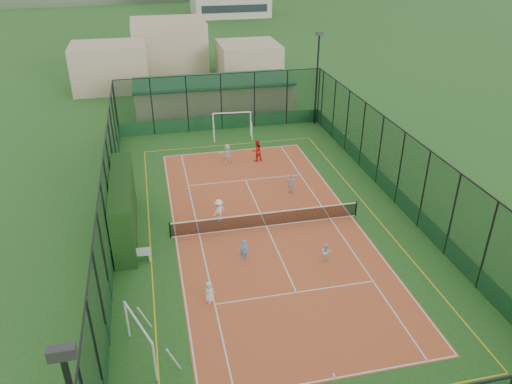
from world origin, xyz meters
TOP-DOWN VIEW (x-y plane):
  - ground at (0.00, 0.00)m, footprint 300.00×300.00m
  - court_slab at (0.00, 0.00)m, footprint 11.17×23.97m
  - tennis_net at (0.00, 0.00)m, footprint 11.67×0.12m
  - perimeter_fence at (0.00, 0.00)m, footprint 18.12×34.12m
  - floodlight_ne at (8.60, 16.60)m, footprint 0.60×0.26m
  - clubhouse at (0.00, 22.00)m, footprint 15.20×7.20m
  - hedge_left at (-8.30, 1.27)m, footprint 1.19×7.91m
  - white_bench at (-7.80, -1.92)m, footprint 1.74×0.59m
  - futsal_goal_near at (-7.59, -9.03)m, footprint 3.16×1.95m
  - futsal_goal_far at (0.57, 15.01)m, footprint 3.40×1.26m
  - child_near_left at (-4.32, -6.11)m, footprint 0.67×0.63m
  - child_near_mid at (-1.99, -3.12)m, footprint 0.49×0.35m
  - child_near_right at (2.30, -4.20)m, footprint 0.64×0.55m
  - child_far_left at (-2.72, 1.20)m, footprint 1.11×1.04m
  - child_far_right at (2.65, 3.85)m, footprint 0.83×0.42m
  - child_far_back at (-0.75, 9.69)m, footprint 1.47×0.74m
  - coach at (1.54, 9.54)m, footprint 0.99×0.88m
  - tennis_balls at (0.29, 1.54)m, footprint 5.23×1.47m

SIDE VIEW (x-z plane):
  - ground at x=0.00m, z-range 0.00..0.00m
  - court_slab at x=0.00m, z-range 0.00..0.01m
  - tennis_balls at x=0.29m, z-range 0.01..0.08m
  - white_bench at x=-7.80m, z-range 0.00..0.96m
  - tennis_net at x=0.00m, z-range 0.00..1.06m
  - child_near_right at x=2.30m, z-range 0.01..1.14m
  - child_near_left at x=-4.32m, z-range 0.01..1.17m
  - child_near_mid at x=-1.99m, z-range 0.01..1.26m
  - child_far_right at x=2.65m, z-range 0.01..1.37m
  - child_far_left at x=-2.72m, z-range 0.01..1.51m
  - child_far_back at x=-0.75m, z-range 0.01..1.53m
  - coach at x=1.54m, z-range 0.01..1.71m
  - futsal_goal_near at x=-7.59m, z-range 0.00..1.97m
  - futsal_goal_far at x=0.57m, z-range 0.00..2.15m
  - clubhouse at x=0.00m, z-range 0.00..3.15m
  - hedge_left at x=-8.30m, z-range 0.00..3.46m
  - perimeter_fence at x=0.00m, z-range 0.00..5.00m
  - floodlight_ne at x=8.60m, z-range 0.00..8.25m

